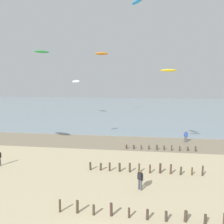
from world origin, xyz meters
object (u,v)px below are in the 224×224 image
object	(u,v)px
kite_aloft_5	(138,1)
kite_aloft_7	(101,54)
kite_aloft_2	(42,52)
kite_aloft_8	(76,81)
person_nearest_camera	(140,179)
kite_aloft_0	(169,70)
person_mid_beach	(186,136)

from	to	relation	value
kite_aloft_5	kite_aloft_7	xyz separation A→B (m)	(-9.02, 31.95, -0.72)
kite_aloft_2	kite_aloft_8	world-z (taller)	kite_aloft_2
person_nearest_camera	kite_aloft_8	distance (m)	38.03
kite_aloft_7	kite_aloft_8	bearing A→B (deg)	-167.99
person_nearest_camera	kite_aloft_0	xyz separation A→B (m)	(3.11, 8.81, 9.08)
kite_aloft_7	kite_aloft_8	world-z (taller)	kite_aloft_7
kite_aloft_7	kite_aloft_5	bearing A→B (deg)	-83.60
person_nearest_camera	kite_aloft_5	world-z (taller)	kite_aloft_5
kite_aloft_0	kite_aloft_8	size ratio (longest dim) A/B	0.52
kite_aloft_2	kite_aloft_5	xyz separation A→B (m)	(11.43, -4.19, 3.77)
kite_aloft_8	person_nearest_camera	bearing A→B (deg)	161.13
person_nearest_camera	kite_aloft_5	bearing A→B (deg)	96.22
kite_aloft_2	kite_aloft_8	bearing A→B (deg)	55.91
person_nearest_camera	person_mid_beach	distance (m)	15.64
person_nearest_camera	kite_aloft_7	size ratio (longest dim) A/B	0.53
person_nearest_camera	kite_aloft_5	size ratio (longest dim) A/B	0.84
person_mid_beach	kite_aloft_7	bearing A→B (deg)	126.17
kite_aloft_7	kite_aloft_8	distance (m)	9.36
kite_aloft_8	kite_aloft_5	bearing A→B (deg)	163.47
kite_aloft_2	kite_aloft_8	size ratio (longest dim) A/B	0.52
person_mid_beach	kite_aloft_5	world-z (taller)	kite_aloft_5
kite_aloft_5	kite_aloft_7	world-z (taller)	kite_aloft_5
kite_aloft_5	person_nearest_camera	bearing A→B (deg)	-25.71
person_nearest_camera	kite_aloft_2	distance (m)	18.50
kite_aloft_0	kite_aloft_5	xyz separation A→B (m)	(-3.58, -4.53, 6.04)
kite_aloft_5	kite_aloft_8	world-z (taller)	kite_aloft_5
kite_aloft_8	kite_aloft_0	bearing A→B (deg)	173.13
kite_aloft_0	kite_aloft_7	world-z (taller)	kite_aloft_7
kite_aloft_2	person_nearest_camera	bearing A→B (deg)	-77.59
kite_aloft_2	kite_aloft_7	size ratio (longest dim) A/B	0.57
kite_aloft_0	person_nearest_camera	bearing A→B (deg)	64.06
kite_aloft_2	kite_aloft_5	size ratio (longest dim) A/B	0.91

